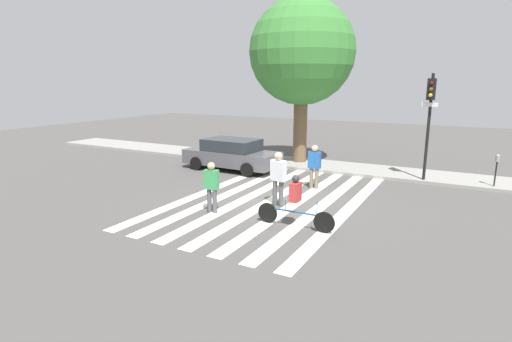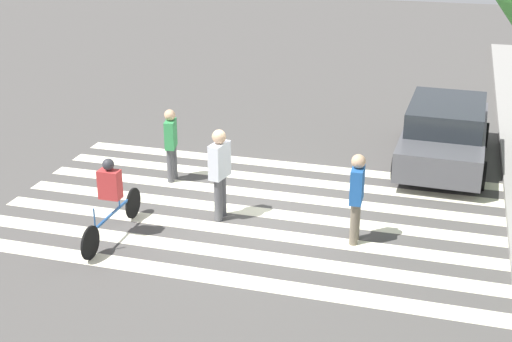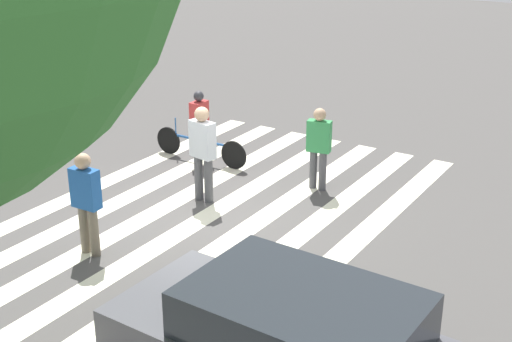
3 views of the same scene
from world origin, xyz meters
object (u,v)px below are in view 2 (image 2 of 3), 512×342
Objects in this scene: pedestrian_adult_tall_backpack at (220,169)px; car_parked_dark_suv at (445,132)px; pedestrian_adult_blue_shirt at (357,194)px; pedestrian_adult_yellow_jacket at (171,141)px; cyclist_far_lane at (111,195)px.

car_parked_dark_suv is (-4.41, 4.13, -0.29)m from pedestrian_adult_tall_backpack.
pedestrian_adult_blue_shirt is 4.90m from car_parked_dark_suv.
pedestrian_adult_blue_shirt is at bearing -124.77° from pedestrian_adult_yellow_jacket.
pedestrian_adult_yellow_jacket reaches higher than car_parked_dark_suv.
pedestrian_adult_yellow_jacket is 0.70× the size of cyclist_far_lane.
pedestrian_adult_yellow_jacket is at bearing -122.34° from pedestrian_adult_tall_backpack.
pedestrian_adult_blue_shirt reaches higher than car_parked_dark_suv.
pedestrian_adult_blue_shirt is 0.94× the size of pedestrian_adult_tall_backpack.
pedestrian_adult_yellow_jacket reaches higher than cyclist_far_lane.
cyclist_far_lane is at bearing -40.69° from pedestrian_adult_tall_backpack.
pedestrian_adult_tall_backpack is 0.40× the size of car_parked_dark_suv.
pedestrian_adult_blue_shirt is at bearing 103.37° from cyclist_far_lane.
pedestrian_adult_tall_backpack is 6.04m from car_parked_dark_suv.
pedestrian_adult_blue_shirt is 2.74m from pedestrian_adult_tall_backpack.
pedestrian_adult_yellow_jacket is at bearing -114.68° from pedestrian_adult_blue_shirt.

